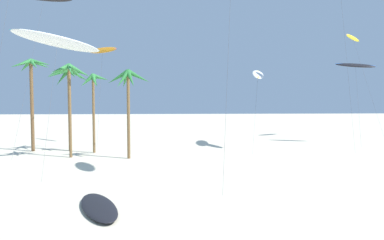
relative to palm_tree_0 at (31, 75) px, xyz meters
The scene contains 11 objects.
palm_tree_0 is the anchor object (origin of this frame).
palm_tree_1 4.40m from the palm_tree_0, ahead, with size 4.85×5.21×10.15m.
palm_tree_2 7.64m from the palm_tree_0, 40.83° to the right, with size 4.67×4.57×10.08m.
palm_tree_3 7.96m from the palm_tree_0, 11.97° to the right, with size 3.34×3.08×9.26m.
palm_tree_4 13.69m from the palm_tree_0, 26.10° to the right, with size 4.68×4.14×9.42m.
flying_kite_0 11.02m from the palm_tree_0, 46.54° to the left, with size 5.11×7.36×13.79m.
flying_kite_3 28.42m from the palm_tree_0, ahead, with size 3.81×10.31×10.69m.
flying_kite_5 47.90m from the palm_tree_0, 14.68° to the left, with size 4.09×8.97×16.87m.
flying_kite_6 10.03m from the palm_tree_0, 54.47° to the right, with size 8.00×11.04×13.19m.
flying_kite_9 42.93m from the palm_tree_0, ahead, with size 5.43×5.37×11.67m.
grounded_kite_0 28.05m from the palm_tree_0, 61.89° to the right, with size 3.79×6.17×0.36m.
Camera 1 is at (-1.99, -1.08, 6.25)m, focal length 32.92 mm.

